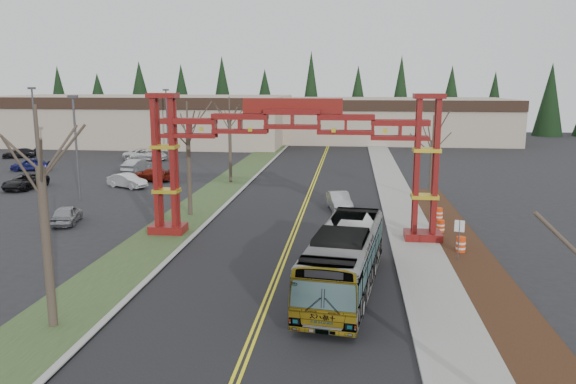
# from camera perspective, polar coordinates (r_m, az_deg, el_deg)

# --- Properties ---
(road) EXTENTS (12.00, 110.00, 0.02)m
(road) POSITION_cam_1_polar(r_m,az_deg,el_deg) (41.97, 1.44, -2.05)
(road) COLOR black
(road) RESTS_ON ground
(lane_line_left) EXTENTS (0.12, 100.00, 0.01)m
(lane_line_left) POSITION_cam_1_polar(r_m,az_deg,el_deg) (41.98, 1.28, -2.03)
(lane_line_left) COLOR yellow
(lane_line_left) RESTS_ON road
(lane_line_right) EXTENTS (0.12, 100.00, 0.01)m
(lane_line_right) POSITION_cam_1_polar(r_m,az_deg,el_deg) (41.96, 1.60, -2.04)
(lane_line_right) COLOR yellow
(lane_line_right) RESTS_ON road
(curb_right) EXTENTS (0.30, 110.00, 0.15)m
(curb_right) POSITION_cam_1_polar(r_m,az_deg,el_deg) (41.89, 9.86, -2.15)
(curb_right) COLOR #9E9E99
(curb_right) RESTS_ON ground
(sidewalk_right) EXTENTS (2.60, 110.00, 0.14)m
(sidewalk_right) POSITION_cam_1_polar(r_m,az_deg,el_deg) (42.00, 11.83, -2.19)
(sidewalk_right) COLOR gray
(sidewalk_right) RESTS_ON ground
(landscape_strip) EXTENTS (2.60, 50.00, 0.12)m
(landscape_strip) POSITION_cam_1_polar(r_m,az_deg,el_deg) (28.20, 19.95, -9.21)
(landscape_strip) COLOR #311F10
(landscape_strip) RESTS_ON ground
(grass_median) EXTENTS (4.00, 110.00, 0.08)m
(grass_median) POSITION_cam_1_polar(r_m,az_deg,el_deg) (43.39, -9.15, -1.72)
(grass_median) COLOR #324723
(grass_median) RESTS_ON ground
(curb_left) EXTENTS (0.30, 110.00, 0.15)m
(curb_left) POSITION_cam_1_polar(r_m,az_deg,el_deg) (42.92, -6.77, -1.74)
(curb_left) COLOR #9E9E99
(curb_left) RESTS_ON ground
(gateway_arch) EXTENTS (18.20, 1.60, 8.90)m
(gateway_arch) POSITION_cam_1_polar(r_m,az_deg,el_deg) (34.10, 0.45, 5.11)
(gateway_arch) COLOR #640D10
(gateway_arch) RESTS_ON ground
(retail_building_west) EXTENTS (46.00, 22.30, 7.50)m
(retail_building_west) POSITION_cam_1_polar(r_m,az_deg,el_deg) (94.07, -14.55, 7.15)
(retail_building_west) COLOR tan
(retail_building_west) RESTS_ON ground
(retail_building_east) EXTENTS (38.00, 20.30, 7.00)m
(retail_building_east) POSITION_cam_1_polar(r_m,az_deg,el_deg) (96.09, 10.39, 7.25)
(retail_building_east) COLOR tan
(retail_building_east) RESTS_ON ground
(conifer_treeline) EXTENTS (116.10, 5.60, 13.00)m
(conifer_treeline) POSITION_cam_1_polar(r_m,az_deg,el_deg) (107.83, 4.78, 9.36)
(conifer_treeline) COLOR black
(conifer_treeline) RESTS_ON ground
(transit_bus) EXTENTS (4.01, 11.19, 3.05)m
(transit_bus) POSITION_cam_1_polar(r_m,az_deg,el_deg) (26.06, 5.74, -6.84)
(transit_bus) COLOR #B5B7BD
(transit_bus) RESTS_ON ground
(silver_sedan) EXTENTS (2.26, 4.32, 1.36)m
(silver_sedan) POSITION_cam_1_polar(r_m,az_deg,el_deg) (42.70, 5.22, -0.95)
(silver_sedan) COLOR #A5A8AD
(silver_sedan) RESTS_ON ground
(parked_car_near_a) EXTENTS (2.40, 4.04, 1.29)m
(parked_car_near_a) POSITION_cam_1_polar(r_m,az_deg,el_deg) (41.34, -21.57, -2.13)
(parked_car_near_a) COLOR #93969A
(parked_car_near_a) RESTS_ON ground
(parked_car_near_b) EXTENTS (4.19, 2.89, 1.31)m
(parked_car_near_b) POSITION_cam_1_polar(r_m,az_deg,el_deg) (53.75, -16.01, 1.11)
(parked_car_near_b) COLOR white
(parked_car_near_b) RESTS_ON ground
(parked_car_near_c) EXTENTS (2.44, 4.93, 1.34)m
(parked_car_near_c) POSITION_cam_1_polar(r_m,az_deg,el_deg) (56.51, -25.14, 0.97)
(parked_car_near_c) COLOR black
(parked_car_near_c) RESTS_ON ground
(parked_car_mid_a) EXTENTS (4.76, 3.18, 1.28)m
(parked_car_mid_a) POSITION_cam_1_polar(r_m,az_deg,el_deg) (56.96, -13.71, 1.75)
(parked_car_mid_a) COLOR maroon
(parked_car_mid_a) RESTS_ON ground
(parked_car_mid_b) EXTENTS (4.36, 2.56, 1.39)m
(parked_car_mid_b) POSITION_cam_1_polar(r_m,az_deg,el_deg) (68.04, -24.71, 2.56)
(parked_car_mid_b) COLOR navy
(parked_car_mid_b) RESTS_ON ground
(parked_car_far_a) EXTENTS (2.22, 4.55, 1.43)m
(parked_car_far_a) POSITION_cam_1_polar(r_m,az_deg,el_deg) (62.99, -15.06, 2.61)
(parked_car_far_a) COLOR #9A9FA1
(parked_car_far_a) RESTS_ON ground
(parked_car_far_b) EXTENTS (5.43, 2.70, 1.48)m
(parked_car_far_b) POSITION_cam_1_polar(r_m,az_deg,el_deg) (72.25, -14.27, 3.70)
(parked_car_far_b) COLOR white
(parked_car_far_b) RESTS_ON ground
(parked_car_far_c) EXTENTS (4.52, 3.25, 1.22)m
(parked_car_far_c) POSITION_cam_1_polar(r_m,az_deg,el_deg) (80.49, -25.61, 3.58)
(parked_car_far_c) COLOR black
(parked_car_far_c) RESTS_ON ground
(bare_tree_median_near) EXTENTS (3.48, 3.48, 8.72)m
(bare_tree_median_near) POSITION_cam_1_polar(r_m,az_deg,el_deg) (22.95, -23.88, 2.29)
(bare_tree_median_near) COLOR #382D26
(bare_tree_median_near) RESTS_ON ground
(bare_tree_median_mid) EXTENTS (3.20, 3.20, 8.24)m
(bare_tree_median_mid) POSITION_cam_1_polar(r_m,az_deg,el_deg) (40.59, -10.16, 6.02)
(bare_tree_median_mid) COLOR #382D26
(bare_tree_median_mid) RESTS_ON ground
(bare_tree_median_far) EXTENTS (3.12, 3.12, 8.23)m
(bare_tree_median_far) POSITION_cam_1_polar(r_m,az_deg,el_deg) (53.94, -5.96, 7.37)
(bare_tree_median_far) COLOR #382D26
(bare_tree_median_far) RESTS_ON ground
(bare_tree_right_far) EXTENTS (3.04, 3.04, 7.01)m
(bare_tree_right_far) POSITION_cam_1_polar(r_m,az_deg,el_deg) (46.32, 14.49, 5.06)
(bare_tree_right_far) COLOR #382D26
(bare_tree_right_far) RESTS_ON ground
(light_pole_near) EXTENTS (0.74, 0.37, 8.55)m
(light_pole_near) POSITION_cam_1_polar(r_m,az_deg,el_deg) (48.79, -20.75, 4.95)
(light_pole_near) COLOR #3F3F44
(light_pole_near) RESTS_ON ground
(light_pole_mid) EXTENTS (0.79, 0.39, 9.06)m
(light_pole_mid) POSITION_cam_1_polar(r_m,az_deg,el_deg) (70.06, -24.36, 6.55)
(light_pole_mid) COLOR #3F3F44
(light_pole_mid) RESTS_ON ground
(light_pole_far) EXTENTS (0.76, 0.38, 8.73)m
(light_pole_far) POSITION_cam_1_polar(r_m,az_deg,el_deg) (78.29, -12.21, 7.50)
(light_pole_far) COLOR #3F3F44
(light_pole_far) RESTS_ON ground
(street_sign) EXTENTS (0.51, 0.20, 2.30)m
(street_sign) POSITION_cam_1_polar(r_m,az_deg,el_deg) (31.43, 17.00, -3.92)
(street_sign) COLOR #3F3F44
(street_sign) RESTS_ON ground
(barrel_south) EXTENTS (0.54, 0.54, 0.99)m
(barrel_south) POSITION_cam_1_polar(r_m,az_deg,el_deg) (33.22, 17.14, -5.20)
(barrel_south) COLOR #E53B0C
(barrel_south) RESTS_ON ground
(barrel_mid) EXTENTS (0.49, 0.49, 0.91)m
(barrel_mid) POSITION_cam_1_polar(r_m,az_deg,el_deg) (37.21, 15.24, -3.44)
(barrel_mid) COLOR #E53B0C
(barrel_mid) RESTS_ON ground
(barrel_north) EXTENTS (0.52, 0.52, 0.97)m
(barrel_north) POSITION_cam_1_polar(r_m,az_deg,el_deg) (40.46, 15.07, -2.24)
(barrel_north) COLOR #E53B0C
(barrel_north) RESTS_ON ground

